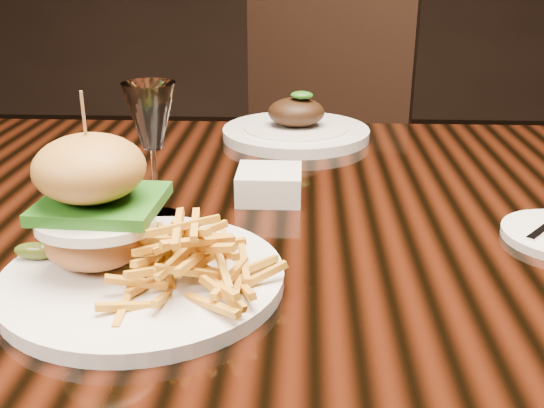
{
  "coord_description": "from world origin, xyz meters",
  "views": [
    {
      "loc": [
        0.02,
        -0.75,
        1.06
      ],
      "look_at": [
        -0.01,
        -0.13,
        0.81
      ],
      "focal_mm": 42.0,
      "sensor_mm": 36.0,
      "label": 1
    }
  ],
  "objects_px": {
    "far_dish": "(296,129)",
    "burger_plate": "(135,239)",
    "dining_table": "(282,264)",
    "chair_far": "(314,159)",
    "wine_glass": "(151,121)"
  },
  "relations": [
    {
      "from": "wine_glass",
      "to": "chair_far",
      "type": "distance_m",
      "value": 1.0
    },
    {
      "from": "burger_plate",
      "to": "chair_far",
      "type": "height_order",
      "value": "chair_far"
    },
    {
      "from": "wine_glass",
      "to": "far_dish",
      "type": "xyz_separation_m",
      "value": [
        0.16,
        0.37,
        -0.11
      ]
    },
    {
      "from": "burger_plate",
      "to": "far_dish",
      "type": "xyz_separation_m",
      "value": [
        0.15,
        0.54,
        -0.03
      ]
    },
    {
      "from": "burger_plate",
      "to": "chair_far",
      "type": "relative_size",
      "value": 0.29
    },
    {
      "from": "chair_far",
      "to": "burger_plate",
      "type": "bearing_deg",
      "value": -81.58
    },
    {
      "from": "dining_table",
      "to": "far_dish",
      "type": "relative_size",
      "value": 6.21
    },
    {
      "from": "burger_plate",
      "to": "chair_far",
      "type": "xyz_separation_m",
      "value": [
        0.19,
        1.09,
        -0.26
      ]
    },
    {
      "from": "wine_glass",
      "to": "chair_far",
      "type": "bearing_deg",
      "value": 77.33
    },
    {
      "from": "wine_glass",
      "to": "far_dish",
      "type": "height_order",
      "value": "wine_glass"
    },
    {
      "from": "dining_table",
      "to": "far_dish",
      "type": "bearing_deg",
      "value": 87.94
    },
    {
      "from": "far_dish",
      "to": "wine_glass",
      "type": "bearing_deg",
      "value": -113.75
    },
    {
      "from": "dining_table",
      "to": "wine_glass",
      "type": "bearing_deg",
      "value": -166.81
    },
    {
      "from": "dining_table",
      "to": "far_dish",
      "type": "xyz_separation_m",
      "value": [
        0.01,
        0.34,
        0.09
      ]
    },
    {
      "from": "far_dish",
      "to": "burger_plate",
      "type": "bearing_deg",
      "value": -105.41
    }
  ]
}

